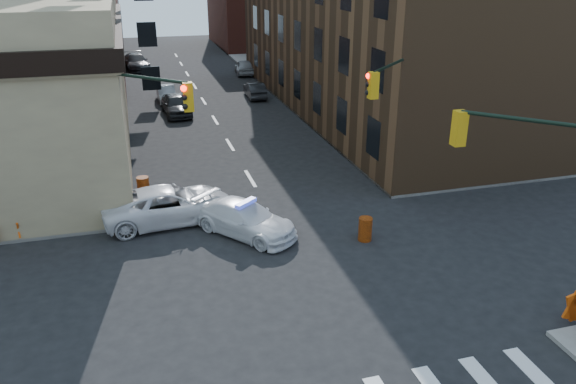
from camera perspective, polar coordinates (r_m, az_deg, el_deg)
ground at (r=20.98m, az=1.99°, el=-8.26°), size 140.00×140.00×0.00m
sidewalk_ne at (r=58.45m, az=14.12°, el=11.49°), size 34.00×54.50×0.15m
commercial_row_ne at (r=43.90m, az=9.80°, el=17.46°), size 14.00×34.00×14.00m
signal_pole_nw at (r=23.35m, az=-15.89°, el=5.80°), size 3.58×3.67×8.00m
signal_pole_ne at (r=26.00m, az=10.94°, el=7.93°), size 3.67×3.58×8.00m
tree_ne_near at (r=45.63m, az=1.15°, el=13.51°), size 3.00×3.00×4.85m
tree_ne_far at (r=53.25m, az=-1.43°, el=14.84°), size 3.00×3.00×4.85m
police_car at (r=23.57m, az=-4.40°, el=-2.74°), size 4.48×4.91×1.38m
pickup at (r=25.12m, az=-12.01°, el=-1.27°), size 5.93×3.14×1.59m
parked_car_wnear at (r=42.60m, az=-11.29°, el=8.70°), size 2.12×4.70×1.57m
parked_car_wfar at (r=46.99m, az=-12.26°, el=9.73°), size 1.45×3.89×1.27m
parked_car_wdeep at (r=61.56m, az=-15.18°, el=12.62°), size 2.89×5.77×1.61m
parked_car_enear at (r=47.33m, az=-3.38°, el=10.30°), size 1.50×3.94×1.28m
parked_car_efar at (r=57.29m, az=-4.46°, el=12.55°), size 2.15×4.45×1.47m
pedestrian_a at (r=27.46m, az=-22.31°, el=0.35°), size 0.72×0.48×1.97m
pedestrian_c at (r=25.64m, az=-26.20°, el=-2.24°), size 0.94×1.02×1.68m
barrel_road at (r=23.28m, az=7.85°, el=-3.75°), size 0.63×0.63×1.00m
barrel_bank at (r=28.04m, az=-14.48°, el=0.47°), size 0.68×0.68×1.04m
barricade_nw_a at (r=26.86m, az=-22.42°, el=-1.36°), size 1.26×0.65×0.93m
barricade_nw_b at (r=25.59m, az=-26.65°, el=-3.44°), size 1.19×0.76×0.82m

